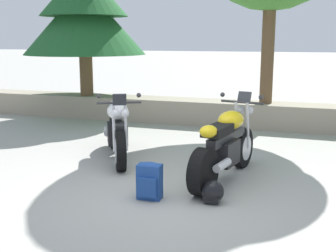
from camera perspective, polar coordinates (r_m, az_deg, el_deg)
The scene contains 7 objects.
ground_plane at distance 5.63m, azimuth 0.00°, elevation -9.08°, with size 120.00×120.00×0.00m, color #A3A099.
stone_wall at distance 10.09m, azimuth 8.69°, elevation 1.62°, with size 36.00×0.80×0.55m, color gray.
motorcycle_white_near_left at distance 7.23m, azimuth -6.65°, elevation -0.52°, with size 1.17×1.89×1.18m.
motorcycle_yellow_centre at distance 6.17m, azimuth 7.59°, elevation -2.63°, with size 0.73×2.05×1.18m.
rider_backpack at distance 5.45m, azimuth -2.44°, elevation -7.09°, with size 0.31×0.27×0.47m.
rider_helmet at distance 5.38m, azimuth 5.86°, elevation -8.61°, with size 0.28×0.28×0.28m.
pine_tree_far_left at distance 11.16m, azimuth -10.96°, elevation 14.78°, with size 2.99×2.99×3.61m.
Camera 1 is at (1.67, -5.00, 1.98)m, focal length 46.51 mm.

